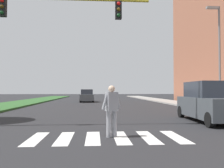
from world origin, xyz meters
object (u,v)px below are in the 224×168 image
at_px(suv_crossing, 210,103).
at_px(sedan_midblock, 87,96).
at_px(pedestrian_performer, 112,108).
at_px(traffic_light_gantry, 2,24).
at_px(street_lamp_right, 218,48).

distance_m(suv_crossing, sedan_midblock, 21.38).
bearing_deg(sedan_midblock, pedestrian_performer, -86.05).
xyz_separation_m(traffic_light_gantry, pedestrian_performer, (4.53, -2.61, -3.44)).
xyz_separation_m(traffic_light_gantry, suv_crossing, (9.63, 0.89, -3.44)).
xyz_separation_m(traffic_light_gantry, sedan_midblock, (2.89, 21.19, -3.60)).
xyz_separation_m(street_lamp_right, suv_crossing, (-3.27, -5.20, -3.66)).
relative_size(pedestrian_performer, suv_crossing, 0.36).
bearing_deg(pedestrian_performer, suv_crossing, 34.47).
relative_size(street_lamp_right, suv_crossing, 1.60).
distance_m(traffic_light_gantry, pedestrian_performer, 6.25).
bearing_deg(street_lamp_right, traffic_light_gantry, -154.71).
height_order(suv_crossing, sedan_midblock, suv_crossing).
height_order(street_lamp_right, pedestrian_performer, street_lamp_right).
xyz_separation_m(suv_crossing, sedan_midblock, (-6.75, 20.29, -0.16)).
relative_size(traffic_light_gantry, suv_crossing, 1.96).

